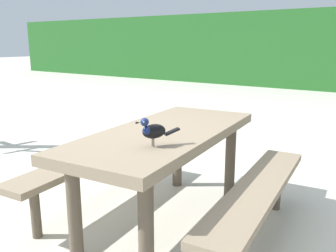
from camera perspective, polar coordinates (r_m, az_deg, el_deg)
The scene contains 3 objects.
ground_plane at distance 3.00m, azimuth -5.00°, elevation -14.01°, with size 60.00×60.00×0.00m, color beige.
picnic_table_foreground at distance 2.68m, azimuth -0.36°, elevation -4.40°, with size 1.85×1.87×0.74m.
bird_grackle at distance 2.19m, azimuth -2.49°, elevation -0.69°, with size 0.17×0.26×0.18m.
Camera 1 is at (1.72, -2.04, 1.37)m, focal length 38.40 mm.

